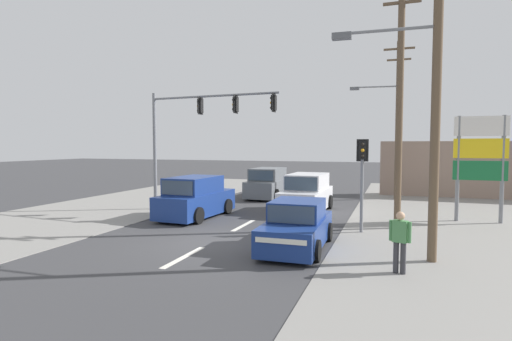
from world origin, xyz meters
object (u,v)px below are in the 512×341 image
at_px(traffic_signal_mast, 195,125).
at_px(suv_kerbside_parked, 268,184).
at_px(utility_pole_foreground_right, 431,87).
at_px(utility_pole_midground_right, 400,97).
at_px(sedan_crossing_left, 297,227).
at_px(utility_pole_background_right, 395,115).
at_px(shopping_plaza_sign, 480,153).
at_px(pedestrian_at_kerb, 400,239).
at_px(suv_receding_far, 196,198).
at_px(pedestal_signal_right_kerb, 362,169).
at_px(suv_oncoming_mid, 307,194).

distance_m(traffic_signal_mast, suv_kerbside_parked, 7.59).
relative_size(utility_pole_foreground_right, suv_kerbside_parked, 2.01).
relative_size(utility_pole_midground_right, sedan_crossing_left, 2.33).
xyz_separation_m(sedan_crossing_left, suv_kerbside_parked, (-4.62, 11.70, 0.18)).
relative_size(utility_pole_background_right, shopping_plaza_sign, 2.10).
relative_size(traffic_signal_mast, pedestrian_at_kerb, 4.22).
relative_size(utility_pole_foreground_right, suv_receding_far, 1.98).
relative_size(sedan_crossing_left, suv_kerbside_parked, 0.94).
height_order(utility_pole_midground_right, pedestal_signal_right_kerb, utility_pole_midground_right).
xyz_separation_m(utility_pole_midground_right, shopping_plaza_sign, (3.32, 2.52, -2.23)).
height_order(utility_pole_midground_right, suv_receding_far, utility_pole_midground_right).
relative_size(traffic_signal_mast, suv_oncoming_mid, 1.50).
distance_m(pedestal_signal_right_kerb, suv_oncoming_mid, 5.33).
relative_size(pedestal_signal_right_kerb, shopping_plaza_sign, 0.77).
relative_size(suv_oncoming_mid, suv_kerbside_parked, 1.01).
distance_m(shopping_plaza_sign, suv_oncoming_mid, 7.90).
bearing_deg(shopping_plaza_sign, suv_receding_far, -166.69).
distance_m(utility_pole_midground_right, pedestal_signal_right_kerb, 3.32).
distance_m(traffic_signal_mast, pedestal_signal_right_kerb, 8.69).
distance_m(shopping_plaza_sign, suv_kerbside_parked, 12.25).
distance_m(shopping_plaza_sign, pedestrian_at_kerb, 9.34).
bearing_deg(utility_pole_midground_right, pedestal_signal_right_kerb, -136.22).
bearing_deg(utility_pole_foreground_right, suv_oncoming_mid, 124.09).
bearing_deg(sedan_crossing_left, pedestal_signal_right_kerb, 59.56).
relative_size(pedestal_signal_right_kerb, suv_oncoming_mid, 0.78).
distance_m(pedestal_signal_right_kerb, shopping_plaza_sign, 5.98).
height_order(pedestal_signal_right_kerb, suv_kerbside_parked, pedestal_signal_right_kerb).
bearing_deg(traffic_signal_mast, pedestrian_at_kerb, -35.91).
distance_m(utility_pole_foreground_right, suv_receding_far, 11.21).
height_order(utility_pole_foreground_right, suv_kerbside_parked, utility_pole_foreground_right).
distance_m(utility_pole_midground_right, traffic_signal_mast, 9.57).
height_order(traffic_signal_mast, suv_oncoming_mid, traffic_signal_mast).
height_order(utility_pole_background_right, pedestrian_at_kerb, utility_pole_background_right).
height_order(utility_pole_foreground_right, suv_oncoming_mid, utility_pole_foreground_right).
height_order(utility_pole_midground_right, utility_pole_background_right, utility_pole_midground_right).
xyz_separation_m(sedan_crossing_left, pedestrian_at_kerb, (3.10, -1.69, 0.22)).
bearing_deg(traffic_signal_mast, suv_kerbside_parked, 74.61).
height_order(utility_pole_background_right, shopping_plaza_sign, utility_pole_background_right).
bearing_deg(suv_kerbside_parked, pedestal_signal_right_kerb, -53.51).
relative_size(suv_receding_far, pedestrian_at_kerb, 2.84).
distance_m(suv_receding_far, suv_kerbside_parked, 7.85).
height_order(utility_pole_background_right, traffic_signal_mast, utility_pole_background_right).
bearing_deg(utility_pole_foreground_right, pedestal_signal_right_kerb, 121.82).
distance_m(utility_pole_background_right, traffic_signal_mast, 12.62).
bearing_deg(traffic_signal_mast, pedestal_signal_right_kerb, -14.70).
height_order(shopping_plaza_sign, suv_receding_far, shopping_plaza_sign).
bearing_deg(traffic_signal_mast, suv_receding_far, -61.47).
bearing_deg(sedan_crossing_left, utility_pole_foreground_right, -4.02).
height_order(shopping_plaza_sign, pedestrian_at_kerb, shopping_plaza_sign).
height_order(utility_pole_background_right, suv_receding_far, utility_pole_background_right).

